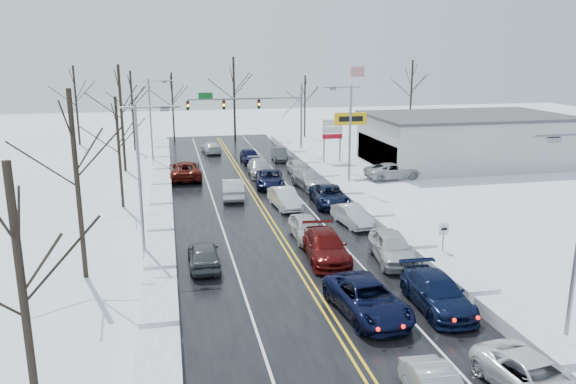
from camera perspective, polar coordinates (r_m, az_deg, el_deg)
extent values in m
plane|color=white|center=(38.22, -1.30, -3.80)|extent=(160.00, 160.00, 0.00)
cube|color=black|center=(40.09, -1.84, -2.93)|extent=(14.00, 84.00, 0.01)
cube|color=white|center=(39.52, -12.76, -3.55)|extent=(1.71, 72.00, 0.69)
cube|color=white|center=(42.06, 8.41, -2.27)|extent=(1.71, 72.00, 0.69)
cylinder|color=slate|center=(65.98, 1.36, 7.40)|extent=(0.24, 0.24, 8.00)
cylinder|color=slate|center=(64.53, -4.32, 9.44)|extent=(13.00, 0.18, 0.18)
cylinder|color=slate|center=(65.56, 0.34, 8.59)|extent=(2.33, 0.10, 2.33)
cube|color=#0C591E|center=(64.04, -8.38, 9.65)|extent=(1.60, 0.08, 0.70)
cube|color=black|center=(64.81, -2.98, 8.90)|extent=(0.32, 0.25, 1.05)
sphere|color=#3F0705|center=(64.63, -2.96, 9.16)|extent=(0.20, 0.20, 0.20)
sphere|color=orange|center=(64.65, -2.96, 8.89)|extent=(0.22, 0.22, 0.22)
sphere|color=black|center=(64.68, -2.96, 8.63)|extent=(0.20, 0.20, 0.20)
cube|color=black|center=(64.30, -6.55, 8.79)|extent=(0.32, 0.25, 1.05)
sphere|color=#3F0705|center=(64.11, -6.54, 9.04)|extent=(0.20, 0.20, 0.20)
sphere|color=orange|center=(64.14, -6.53, 8.78)|extent=(0.22, 0.22, 0.22)
sphere|color=black|center=(64.17, -6.52, 8.51)|extent=(0.20, 0.20, 0.20)
cube|color=black|center=(64.03, -10.15, 8.64)|extent=(0.32, 0.25, 1.05)
sphere|color=#3F0705|center=(63.84, -10.15, 8.89)|extent=(0.20, 0.20, 0.20)
sphere|color=orange|center=(63.87, -10.14, 8.63)|extent=(0.22, 0.22, 0.22)
sphere|color=black|center=(63.90, -10.13, 8.36)|extent=(0.20, 0.20, 0.20)
cylinder|color=slate|center=(55.26, 6.29, 4.73)|extent=(0.20, 0.20, 5.60)
cube|color=#FFB90D|center=(54.90, 6.36, 7.41)|extent=(3.20, 0.30, 1.20)
cube|color=black|center=(54.74, 6.42, 7.39)|extent=(2.40, 0.04, 0.50)
cylinder|color=slate|center=(60.79, 3.69, 4.88)|extent=(0.16, 0.16, 4.00)
cylinder|color=slate|center=(61.30, 5.31, 4.93)|extent=(0.16, 0.16, 4.00)
cube|color=white|center=(60.71, 4.54, 7.05)|extent=(2.20, 0.22, 0.70)
cube|color=white|center=(60.82, 4.53, 6.30)|extent=(2.20, 0.22, 0.70)
cube|color=#B10D1F|center=(60.91, 4.52, 5.65)|extent=(2.20, 0.22, 0.50)
cylinder|color=slate|center=(33.28, 15.46, -5.11)|extent=(0.08, 0.08, 2.20)
cube|color=white|center=(33.00, 15.56, -3.63)|extent=(0.55, 0.05, 0.70)
cube|color=black|center=(32.96, 15.59, -3.65)|extent=(0.35, 0.02, 0.15)
cylinder|color=silver|center=(69.56, 6.25, 8.50)|extent=(0.14, 0.14, 10.00)
cube|color=beige|center=(62.61, 17.55, 4.99)|extent=(20.00, 12.00, 5.00)
cube|color=#262628|center=(58.51, 8.95, 3.98)|extent=(0.10, 11.00, 2.80)
cube|color=#3F3F42|center=(62.27, 17.74, 7.39)|extent=(20.40, 12.40, 0.30)
cylinder|color=slate|center=(23.08, 27.04, 5.17)|extent=(3.20, 0.12, 0.12)
cube|color=slate|center=(22.61, 25.41, 4.80)|extent=(0.50, 0.25, 0.18)
cylinder|color=slate|center=(48.75, 6.32, 5.49)|extent=(0.18, 0.18, 9.00)
cylinder|color=slate|center=(48.05, 5.54, 10.54)|extent=(3.20, 0.12, 0.12)
cube|color=slate|center=(47.82, 4.61, 10.37)|extent=(0.50, 0.25, 0.18)
cylinder|color=slate|center=(32.58, -14.82, 0.76)|extent=(0.18, 0.18, 9.00)
cylinder|color=slate|center=(31.86, -13.86, 8.37)|extent=(3.20, 0.12, 0.12)
cube|color=slate|center=(31.86, -12.39, 8.18)|extent=(0.50, 0.25, 0.18)
cylinder|color=slate|center=(60.18, -13.77, 6.82)|extent=(0.18, 0.18, 9.00)
cylinder|color=slate|center=(59.79, -13.24, 10.95)|extent=(3.20, 0.12, 0.12)
cube|color=slate|center=(59.79, -12.45, 10.85)|extent=(0.50, 0.25, 0.18)
cylinder|color=#2D231C|center=(17.83, -25.10, -11.44)|extent=(0.24, 0.24, 9.00)
cylinder|color=#2D231C|center=(30.84, -20.59, 0.52)|extent=(0.27, 0.27, 10.00)
cylinder|color=#2D231C|center=(44.51, -16.77, 3.82)|extent=(0.23, 0.23, 8.50)
cylinder|color=#2D231C|center=(58.25, -16.53, 7.15)|extent=(0.28, 0.28, 10.50)
cylinder|color=#2D231C|center=(70.18, -15.50, 7.92)|extent=(0.25, 0.25, 9.50)
cylinder|color=#2D231C|center=(76.83, -20.70, 8.21)|extent=(0.27, 0.27, 10.00)
cylinder|color=#2D231C|center=(77.06, -11.62, 8.47)|extent=(0.24, 0.24, 9.00)
cylinder|color=#2D231C|center=(75.49, -5.48, 9.34)|extent=(0.29, 0.29, 11.00)
cylinder|color=#2D231C|center=(78.86, 1.73, 8.69)|extent=(0.23, 0.23, 8.50)
cylinder|color=#2D231C|center=(84.49, 12.39, 9.42)|extent=(0.28, 0.28, 10.50)
imported|color=black|center=(26.69, 8.01, -12.21)|extent=(3.13, 5.81, 1.55)
imported|color=#4F0A0A|center=(32.93, 3.83, -6.85)|extent=(2.69, 5.71, 1.61)
imported|color=silver|center=(36.32, 1.86, -4.78)|extent=(1.80, 4.40, 1.50)
imported|color=white|center=(43.40, -0.33, -1.59)|extent=(2.02, 4.73, 1.52)
imported|color=black|center=(50.08, -1.87, 0.55)|extent=(3.09, 5.48, 1.45)
imported|color=#A2A5A9|center=(54.54, -2.85, 1.68)|extent=(2.36, 5.43, 1.56)
imported|color=black|center=(60.83, -3.88, 2.97)|extent=(1.95, 4.53, 1.52)
imported|color=black|center=(27.94, 14.81, -11.31)|extent=(2.38, 5.43, 1.55)
imported|color=silver|center=(33.13, 10.46, -6.93)|extent=(2.63, 5.21, 1.70)
imported|color=silver|center=(39.33, 6.51, -3.37)|extent=(2.01, 4.36, 1.39)
imported|color=black|center=(44.28, 4.22, -1.31)|extent=(2.90, 5.57, 1.50)
imported|color=#A2A6AA|center=(49.65, 2.19, 0.43)|extent=(2.74, 5.47, 1.53)
imported|color=silver|center=(54.98, 1.00, 1.79)|extent=(1.70, 4.21, 1.43)
imported|color=#3F4244|center=(62.08, -0.89, 3.23)|extent=(1.73, 4.27, 1.38)
imported|color=silver|center=(46.47, -5.59, -0.59)|extent=(2.11, 5.02, 1.61)
imported|color=#54110B|center=(53.94, -10.37, 1.32)|extent=(2.88, 6.21, 1.72)
imported|color=silver|center=(67.30, -7.80, 3.96)|extent=(2.36, 4.76, 1.33)
imported|color=#45484B|center=(32.12, -8.49, -7.53)|extent=(1.73, 4.28, 1.46)
imported|color=#B8B8BA|center=(54.09, 10.58, 1.34)|extent=(5.59, 2.95, 1.50)
imported|color=#45494B|center=(58.11, 12.51, 2.13)|extent=(2.57, 5.05, 1.41)
imported|color=black|center=(63.05, 8.29, 3.25)|extent=(1.83, 4.07, 1.36)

